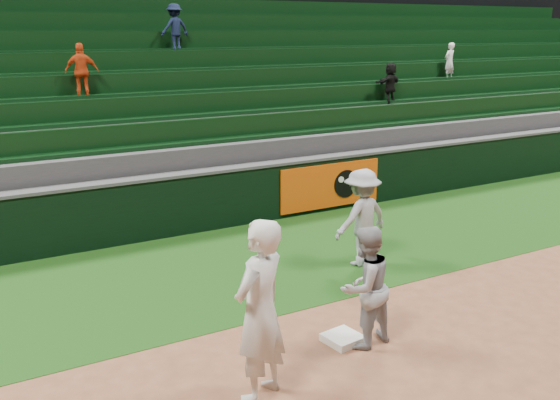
{
  "coord_description": "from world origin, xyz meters",
  "views": [
    {
      "loc": [
        -4.76,
        -6.26,
        4.01
      ],
      "look_at": [
        0.13,
        2.3,
        1.3
      ],
      "focal_mm": 40.0,
      "sensor_mm": 36.0,
      "label": 1
    }
  ],
  "objects_px": {
    "first_base": "(343,339)",
    "base_coach": "(362,217)",
    "first_baseman": "(260,311)",
    "baserunner": "(365,287)"
  },
  "relations": [
    {
      "from": "first_base",
      "to": "base_coach",
      "type": "xyz_separation_m",
      "value": [
        1.91,
        2.18,
        0.81
      ]
    },
    {
      "from": "first_base",
      "to": "first_baseman",
      "type": "xyz_separation_m",
      "value": [
        -1.54,
        -0.57,
        1.0
      ]
    },
    {
      "from": "base_coach",
      "to": "baserunner",
      "type": "bearing_deg",
      "value": 46.1
    },
    {
      "from": "first_base",
      "to": "baserunner",
      "type": "bearing_deg",
      "value": -41.15
    },
    {
      "from": "baserunner",
      "to": "base_coach",
      "type": "xyz_separation_m",
      "value": [
        1.71,
        2.35,
        0.05
      ]
    },
    {
      "from": "first_base",
      "to": "base_coach",
      "type": "height_order",
      "value": "base_coach"
    },
    {
      "from": "first_base",
      "to": "base_coach",
      "type": "relative_size",
      "value": 0.26
    },
    {
      "from": "first_base",
      "to": "first_baseman",
      "type": "distance_m",
      "value": 1.92
    },
    {
      "from": "first_baseman",
      "to": "baserunner",
      "type": "relative_size",
      "value": 1.29
    },
    {
      "from": "first_base",
      "to": "baserunner",
      "type": "distance_m",
      "value": 0.81
    }
  ]
}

